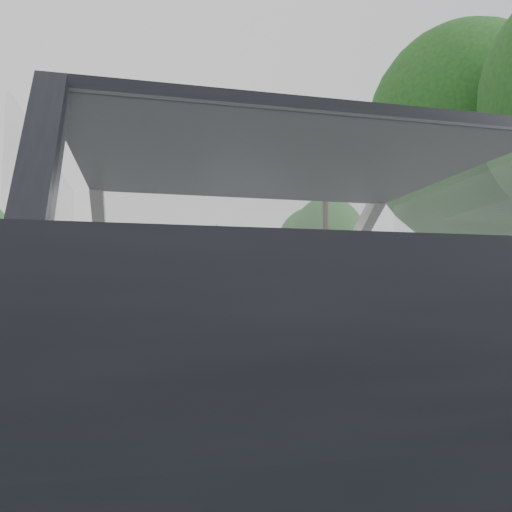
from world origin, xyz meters
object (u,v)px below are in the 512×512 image
highway_sign (285,295)px  utility_pole (326,236)px  cat (257,259)px  other_car (168,303)px  subject_car (254,324)px

highway_sign → utility_pole: (0.28, -5.22, 2.40)m
cat → utility_pole: (6.80, 16.78, 2.48)m
other_car → utility_pole: utility_pole is taller
subject_car → utility_pole: utility_pole is taller
utility_pole → cat: bearing=-112.1°
cat → other_car: other_car is taller
other_car → utility_pole: (6.65, 1.99, 2.80)m
cat → utility_pole: size_ratio=0.09×
other_car → utility_pole: size_ratio=0.66×
cat → highway_sign: (6.52, 22.00, 0.08)m
cat → highway_sign: 22.94m
highway_sign → cat: bearing=-125.8°
other_car → highway_sign: 9.64m
subject_car → other_car: other_car is taller
subject_car → other_car: 15.38m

